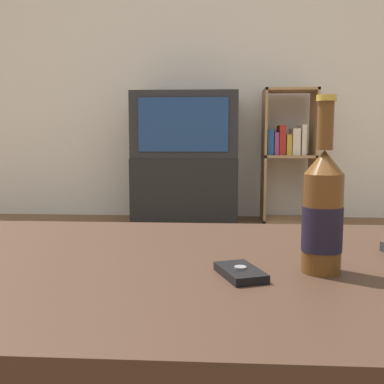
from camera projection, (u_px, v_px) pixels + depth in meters
back_wall at (202, 62)px, 3.73m from camera, size 8.00×0.05×2.60m
coffee_table at (139, 288)px, 0.85m from camera, size 1.37×0.75×0.44m
tv_stand at (186, 190)px, 3.55m from camera, size 0.80×0.50×0.51m
television at (186, 126)px, 3.48m from camera, size 0.80×0.49×0.50m
bookshelf at (287, 151)px, 3.57m from camera, size 0.41×0.30×1.05m
beer_bottle at (323, 212)px, 0.75m from camera, size 0.07×0.07×0.30m
cell_phone at (240, 272)px, 0.74m from camera, size 0.09×0.12×0.02m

